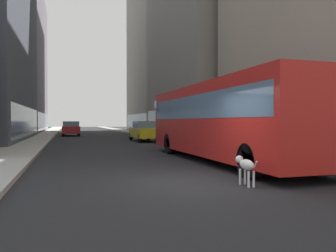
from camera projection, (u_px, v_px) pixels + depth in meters
ground_plane at (94, 134)px, 42.54m from camera, size 120.00×120.00×0.00m
sidewalk_left at (46, 134)px, 40.91m from camera, size 2.40×110.00×0.15m
sidewalk_right at (138, 133)px, 44.16m from camera, size 2.40×110.00×0.15m
building_left_far at (3, 60)px, 47.75m from camera, size 10.74×22.36×20.70m
building_right_mid at (221, 8)px, 34.61m from camera, size 11.77×16.63×26.51m
building_right_far at (165, 19)px, 54.52m from camera, size 8.75×21.66×36.39m
transit_bus at (221, 117)px, 13.70m from camera, size 2.78×11.53×3.05m
car_yellow_taxi at (145, 131)px, 27.38m from camera, size 1.75×4.60×1.62m
car_red_coupe at (71, 128)px, 38.13m from camera, size 1.89×4.76×1.62m
car_blue_hatchback at (70, 127)px, 52.25m from camera, size 1.92×4.45×1.62m
dalmatian_dog at (245, 165)px, 8.46m from camera, size 0.22×0.96×0.72m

